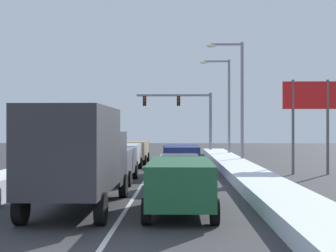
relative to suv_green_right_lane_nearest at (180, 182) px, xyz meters
name	(u,v)px	position (x,y,z in m)	size (l,w,h in m)	color
ground_plane	(145,181)	(-1.80, 9.39, -1.02)	(120.00, 120.00, 0.00)	#333335
lane_stripe_between_right_lane_and_center_lane	(149,174)	(-1.80, 13.35, -1.01)	(0.14, 43.58, 0.01)	silver
snow_bank_right_shoulder	(239,169)	(3.50, 13.35, -0.75)	(2.09, 43.58, 0.54)	silver
snow_bank_left_shoulder	(60,166)	(-7.10, 13.35, -0.59)	(1.60, 43.58, 0.85)	silver
suv_green_right_lane_nearest	(180,182)	(0.00, 0.00, 0.00)	(2.16, 4.90, 1.67)	#1E5633
sedan_white_right_lane_second	(180,171)	(-0.01, 6.59, -0.25)	(2.00, 4.50, 1.51)	silver
suv_navy_right_lane_third	(182,157)	(0.10, 12.71, 0.00)	(2.16, 4.90, 1.67)	navy
sedan_black_right_lane_fourth	(176,156)	(-0.28, 18.54, -0.25)	(2.00, 4.50, 1.51)	black
box_truck_center_lane_nearest	(79,152)	(-3.34, 0.63, 0.88)	(2.53, 7.20, 3.36)	#38383D
suv_gray_center_lane_second	(113,162)	(-3.33, 8.71, 0.00)	(2.16, 4.90, 1.67)	slate
suv_silver_center_lane_third	(123,155)	(-3.56, 15.01, 0.00)	(2.16, 4.90, 1.67)	#B7BABF
suv_tan_center_lane_fourth	(134,150)	(-3.49, 21.48, 0.00)	(2.16, 4.90, 1.67)	#937F60
traffic_light_gantry	(187,110)	(0.77, 33.15, 3.48)	(7.54, 0.47, 6.20)	slate
street_lamp_right_near	(237,92)	(4.10, 19.29, 4.20)	(2.66, 0.36, 8.80)	gray
street_lamp_right_mid	(225,100)	(3.99, 27.22, 4.14)	(2.66, 0.36, 8.67)	gray
roadside_sign_right	(310,105)	(7.58, 13.04, 3.00)	(3.20, 0.16, 5.50)	#59595B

